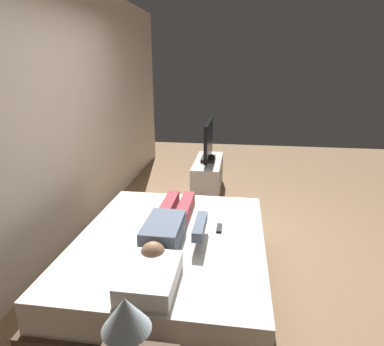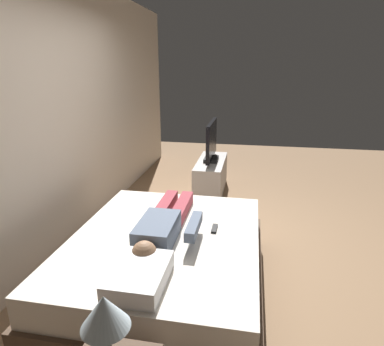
# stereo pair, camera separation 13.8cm
# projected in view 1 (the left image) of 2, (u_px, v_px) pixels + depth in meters

# --- Properties ---
(ground_plane) EXTENTS (10.00, 10.00, 0.00)m
(ground_plane) POSITION_uv_depth(u_px,v_px,m) (224.00, 251.00, 3.49)
(ground_plane) COLOR #8C6B4C
(back_wall) EXTENTS (6.40, 0.10, 2.80)m
(back_wall) POSITION_uv_depth(u_px,v_px,m) (76.00, 110.00, 3.67)
(back_wall) COLOR beige
(back_wall) RESTS_ON ground
(bed) EXTENTS (1.92, 1.59, 0.54)m
(bed) POSITION_uv_depth(u_px,v_px,m) (171.00, 265.00, 2.79)
(bed) COLOR brown
(bed) RESTS_ON ground
(pillow) EXTENTS (0.48, 0.34, 0.12)m
(pillow) POSITION_uv_depth(u_px,v_px,m) (150.00, 277.00, 2.09)
(pillow) COLOR white
(pillow) RESTS_ON bed
(person) EXTENTS (1.26, 0.46, 0.18)m
(person) POSITION_uv_depth(u_px,v_px,m) (169.00, 225.00, 2.71)
(person) COLOR slate
(person) RESTS_ON bed
(remote) EXTENTS (0.15, 0.04, 0.02)m
(remote) POSITION_uv_depth(u_px,v_px,m) (219.00, 228.00, 2.82)
(remote) COLOR black
(remote) RESTS_ON bed
(tv_stand) EXTENTS (1.10, 0.40, 0.50)m
(tv_stand) POSITION_uv_depth(u_px,v_px,m) (208.00, 176.00, 5.08)
(tv_stand) COLOR #B7B2AD
(tv_stand) RESTS_ON ground
(tv) EXTENTS (0.88, 0.20, 0.59)m
(tv) POSITION_uv_depth(u_px,v_px,m) (208.00, 142.00, 4.91)
(tv) COLOR black
(tv) RESTS_ON tv_stand
(lamp) EXTENTS (0.22, 0.22, 0.42)m
(lamp) POSITION_uv_depth(u_px,v_px,m) (126.00, 316.00, 1.42)
(lamp) COLOR #59595B
(lamp) RESTS_ON nightstand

